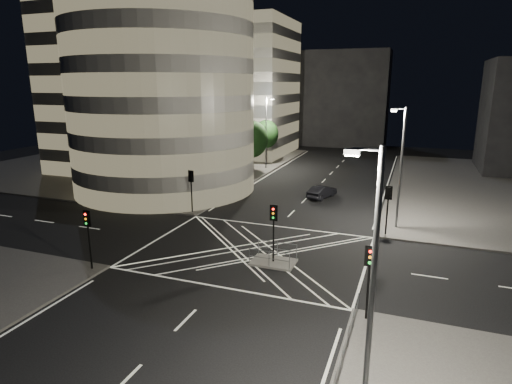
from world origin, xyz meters
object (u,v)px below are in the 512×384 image
at_px(sedan, 322,192).
at_px(traffic_signal_nl, 88,229).
at_px(traffic_signal_island, 274,223).
at_px(street_lamp_left_near, 209,147).
at_px(street_lamp_right_near, 371,285).
at_px(traffic_signal_nr, 369,269).
at_px(traffic_signal_fl, 191,183).
at_px(street_lamp_right_far, 400,164).
at_px(central_island, 273,262).
at_px(traffic_signal_fr, 388,201).
at_px(street_lamp_left_far, 266,130).

bearing_deg(sedan, traffic_signal_nl, 83.57).
relative_size(traffic_signal_island, street_lamp_left_near, 0.40).
relative_size(street_lamp_right_near, sedan, 2.41).
xyz_separation_m(traffic_signal_nl, traffic_signal_nr, (17.60, 0.00, 0.00)).
bearing_deg(sedan, street_lamp_left_near, 40.44).
relative_size(traffic_signal_fl, street_lamp_right_far, 0.40).
distance_m(traffic_signal_nr, street_lamp_right_near, 7.69).
height_order(street_lamp_left_near, sedan, street_lamp_left_near).
bearing_deg(traffic_signal_nr, street_lamp_left_near, 134.13).
height_order(traffic_signal_nl, street_lamp_right_near, street_lamp_right_near).
relative_size(traffic_signal_fl, traffic_signal_nl, 1.00).
height_order(central_island, traffic_signal_fr, traffic_signal_fr).
bearing_deg(sedan, street_lamp_right_near, 121.75).
distance_m(central_island, traffic_signal_nr, 9.08).
height_order(traffic_signal_nr, sedan, traffic_signal_nr).
bearing_deg(traffic_signal_nl, street_lamp_right_near, -21.55).
bearing_deg(street_lamp_right_near, sedan, 104.50).
height_order(traffic_signal_fr, street_lamp_right_near, street_lamp_right_near).
bearing_deg(traffic_signal_nl, central_island, 26.14).
distance_m(traffic_signal_fl, street_lamp_left_near, 5.86).
bearing_deg(street_lamp_right_far, traffic_signal_fl, -173.12).
bearing_deg(traffic_signal_fr, street_lamp_right_far, 73.89).
distance_m(traffic_signal_fl, traffic_signal_nl, 13.60).
distance_m(traffic_signal_fl, street_lamp_left_far, 23.36).
xyz_separation_m(street_lamp_left_far, street_lamp_right_far, (18.87, -21.00, 0.00)).
height_order(traffic_signal_nl, traffic_signal_fr, same).
bearing_deg(street_lamp_left_far, traffic_signal_fl, -88.43).
distance_m(traffic_signal_nr, street_lamp_right_far, 16.03).
distance_m(street_lamp_left_near, street_lamp_left_far, 18.00).
bearing_deg(street_lamp_left_far, sedan, -50.60).
relative_size(traffic_signal_nl, traffic_signal_fr, 1.00).
bearing_deg(street_lamp_left_near, street_lamp_left_far, 90.00).
height_order(traffic_signal_island, street_lamp_right_far, street_lamp_right_far).
bearing_deg(central_island, street_lamp_left_far, 109.95).
height_order(street_lamp_left_near, street_lamp_left_far, same).
bearing_deg(street_lamp_left_near, street_lamp_right_near, -54.03).
xyz_separation_m(traffic_signal_fr, street_lamp_right_far, (0.64, 2.20, 2.63)).
distance_m(traffic_signal_nr, traffic_signal_island, 8.62).
relative_size(central_island, traffic_signal_fl, 0.75).
bearing_deg(traffic_signal_fl, traffic_signal_nl, -90.00).
relative_size(traffic_signal_nl, traffic_signal_island, 1.00).
distance_m(central_island, street_lamp_right_near, 15.54).
bearing_deg(central_island, traffic_signal_nl, -153.86).
relative_size(traffic_signal_fl, street_lamp_left_far, 0.40).
xyz_separation_m(central_island, traffic_signal_nr, (6.80, -5.30, 2.84)).
height_order(traffic_signal_fr, street_lamp_left_near, street_lamp_left_near).
bearing_deg(street_lamp_right_far, traffic_signal_nr, -92.30).
relative_size(traffic_signal_island, street_lamp_right_near, 0.40).
bearing_deg(traffic_signal_nr, central_island, 142.07).
bearing_deg(traffic_signal_island, sedan, 91.57).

